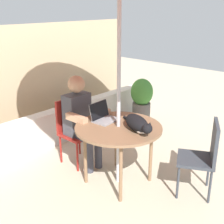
{
  "coord_description": "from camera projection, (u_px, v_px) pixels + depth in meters",
  "views": [
    {
      "loc": [
        -2.41,
        -2.08,
        2.06
      ],
      "look_at": [
        0.0,
        0.1,
        0.89
      ],
      "focal_mm": 47.97,
      "sensor_mm": 36.0,
      "label": 1
    }
  ],
  "objects": [
    {
      "name": "cat",
      "position": [
        138.0,
        124.0,
        3.29
      ],
      "size": [
        0.36,
        0.6,
        0.17
      ],
      "color": "black",
      "rests_on": "patio_table"
    },
    {
      "name": "chair_empty",
      "position": [
        204.0,
        153.0,
        3.29
      ],
      "size": [
        0.54,
        0.54,
        0.88
      ],
      "color": "#33383F",
      "rests_on": "ground"
    },
    {
      "name": "person_seated",
      "position": [
        81.0,
        117.0,
        3.87
      ],
      "size": [
        0.48,
        0.48,
        1.22
      ],
      "color": "#3F3F47",
      "rests_on": "ground"
    },
    {
      "name": "fence_back",
      "position": [
        18.0,
        83.0,
        4.72
      ],
      "size": [
        4.86,
        0.08,
        1.77
      ],
      "primitive_type": "cube",
      "color": "tan",
      "rests_on": "ground"
    },
    {
      "name": "patio_table",
      "position": [
        118.0,
        131.0,
        3.46
      ],
      "size": [
        1.01,
        1.01,
        0.74
      ],
      "color": "brown",
      "rests_on": "ground"
    },
    {
      "name": "planter_wall_low",
      "position": [
        46.0,
        130.0,
        4.51
      ],
      "size": [
        4.37,
        0.2,
        0.54
      ],
      "primitive_type": "cube",
      "color": "beige",
      "rests_on": "ground"
    },
    {
      "name": "ground_plane",
      "position": [
        118.0,
        181.0,
        3.69
      ],
      "size": [
        14.0,
        14.0,
        0.0
      ],
      "primitive_type": "plane",
      "color": "#BCAD93"
    },
    {
      "name": "potted_plant_by_chair",
      "position": [
        142.0,
        100.0,
        5.32
      ],
      "size": [
        0.39,
        0.39,
        0.83
      ],
      "color": "#595654",
      "rests_on": "ground"
    },
    {
      "name": "chair_occupied",
      "position": [
        73.0,
        126.0,
        4.03
      ],
      "size": [
        0.4,
        0.4,
        0.88
      ],
      "color": "maroon",
      "rests_on": "ground"
    },
    {
      "name": "laptop",
      "position": [
        102.0,
        115.0,
        3.61
      ],
      "size": [
        0.32,
        0.27,
        0.21
      ],
      "color": "gray",
      "rests_on": "patio_table"
    }
  ]
}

